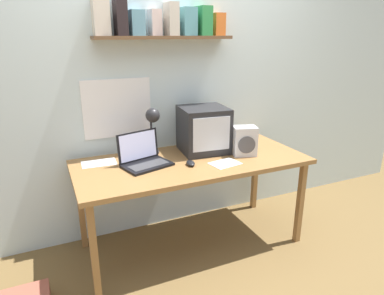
% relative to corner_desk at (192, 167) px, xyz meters
% --- Properties ---
extents(ground_plane, '(12.00, 12.00, 0.00)m').
position_rel_corner_desk_xyz_m(ground_plane, '(0.00, 0.00, -0.69)').
color(ground_plane, brown).
extents(back_wall, '(5.60, 0.24, 2.60)m').
position_rel_corner_desk_xyz_m(back_wall, '(-0.00, 0.46, 0.63)').
color(back_wall, silver).
rests_on(back_wall, ground_plane).
extents(corner_desk, '(1.77, 0.77, 0.74)m').
position_rel_corner_desk_xyz_m(corner_desk, '(0.00, 0.00, 0.00)').
color(corner_desk, olive).
rests_on(corner_desk, ground_plane).
extents(crt_monitor, '(0.40, 0.39, 0.36)m').
position_rel_corner_desk_xyz_m(crt_monitor, '(0.17, 0.16, 0.24)').
color(crt_monitor, '#232326').
rests_on(crt_monitor, corner_desk).
extents(laptop, '(0.39, 0.33, 0.24)m').
position_rel_corner_desk_xyz_m(laptop, '(-0.37, 0.06, 0.12)').
color(laptop, black).
rests_on(laptop, corner_desk).
extents(desk_lamp, '(0.12, 0.18, 0.38)m').
position_rel_corner_desk_xyz_m(desk_lamp, '(-0.24, 0.22, 0.34)').
color(desk_lamp, '#232326').
rests_on(desk_lamp, corner_desk).
extents(juice_glass, '(0.06, 0.06, 0.13)m').
position_rel_corner_desk_xyz_m(juice_glass, '(0.59, 0.29, 0.12)').
color(juice_glass, white).
rests_on(juice_glass, corner_desk).
extents(space_heater, '(0.21, 0.18, 0.23)m').
position_rel_corner_desk_xyz_m(space_heater, '(0.43, -0.06, 0.17)').
color(space_heater, silver).
rests_on(space_heater, corner_desk).
extents(computer_mouse, '(0.07, 0.11, 0.03)m').
position_rel_corner_desk_xyz_m(computer_mouse, '(-0.06, -0.10, 0.07)').
color(computer_mouse, black).
rests_on(computer_mouse, corner_desk).
extents(loose_paper_near_laptop, '(0.24, 0.19, 0.00)m').
position_rel_corner_desk_xyz_m(loose_paper_near_laptop, '(0.19, -0.18, 0.06)').
color(loose_paper_near_laptop, white).
rests_on(loose_paper_near_laptop, corner_desk).
extents(printed_handout, '(0.26, 0.18, 0.00)m').
position_rel_corner_desk_xyz_m(printed_handout, '(-0.67, 0.22, 0.06)').
color(printed_handout, silver).
rests_on(printed_handout, corner_desk).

